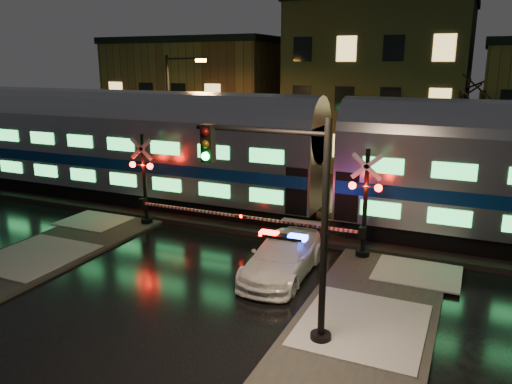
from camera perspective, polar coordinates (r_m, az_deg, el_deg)
ground at (r=19.99m, az=-4.63°, el=-7.58°), size 120.00×120.00×0.00m
ballast at (r=24.18m, az=1.05°, el=-3.26°), size 90.00×4.20×0.24m
building_left at (r=44.18m, az=-5.91°, el=10.57°), size 14.00×10.00×9.00m
building_mid at (r=39.36m, az=14.14°, el=11.56°), size 12.00×11.00×11.50m
train at (r=22.35m, az=8.66°, el=3.74°), size 51.00×3.12×5.92m
police_car at (r=18.21m, az=3.10°, el=-7.35°), size 2.18×5.05×1.61m
crossing_signal_right at (r=19.78m, az=11.27°, el=-2.47°), size 6.21×0.67×4.40m
crossing_signal_left at (r=23.72m, az=-12.02°, el=0.29°), size 6.14×0.67×4.35m
traffic_light at (r=13.35m, az=3.77°, el=-3.87°), size 4.02×0.71×6.22m
streetlight at (r=30.36m, az=-9.48°, el=8.81°), size 2.66×0.28×7.94m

